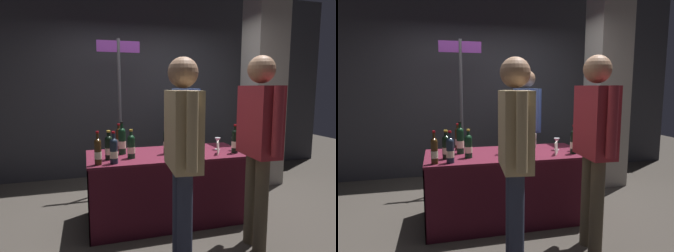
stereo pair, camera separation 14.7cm
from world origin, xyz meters
TOP-DOWN VIEW (x-y plane):
  - ground_plane at (0.00, 0.00)m, footprint 12.00×12.00m
  - back_partition at (0.00, 1.85)m, footprint 7.23×0.12m
  - concrete_pillar at (1.76, 0.86)m, footprint 0.50×0.50m
  - tasting_table at (0.00, 0.00)m, footprint 1.74×0.77m
  - featured_wine_bottle at (0.09, 0.01)m, footprint 0.07×0.07m
  - display_bottle_0 at (-0.76, -0.29)m, footprint 0.07×0.07m
  - display_bottle_1 at (-0.03, -0.03)m, footprint 0.07×0.07m
  - display_bottle_2 at (-0.62, -0.28)m, footprint 0.08×0.08m
  - display_bottle_3 at (-0.50, 0.28)m, footprint 0.07×0.07m
  - display_bottle_4 at (-0.65, -0.11)m, footprint 0.08×0.08m
  - display_bottle_5 at (0.71, -0.20)m, footprint 0.07×0.07m
  - display_bottle_6 at (0.10, -0.18)m, footprint 0.07×0.07m
  - display_bottle_7 at (-0.43, -0.12)m, footprint 0.08×0.08m
  - display_bottle_8 at (-0.49, 0.08)m, footprint 0.08×0.08m
  - wine_glass_near_vendor at (0.25, 0.11)m, footprint 0.08×0.08m
  - wine_glass_mid at (0.61, 0.02)m, footprint 0.07×0.07m
  - wine_glass_near_taster at (0.77, -0.07)m, footprint 0.07×0.07m
  - flower_vase at (0.39, 0.23)m, footprint 0.08×0.08m
  - brochure_stand at (0.51, -0.19)m, footprint 0.10×0.14m
  - vendor_presenter at (0.50, 0.85)m, footprint 0.30×0.58m
  - taster_foreground_right at (-0.15, -0.92)m, footprint 0.25×0.63m
  - taster_foreground_centre at (0.60, -0.80)m, footprint 0.24×0.60m
  - booth_signpost at (-0.39, 1.13)m, footprint 0.59×0.04m

SIDE VIEW (x-z plane):
  - ground_plane at x=0.00m, z-range 0.00..0.00m
  - tasting_table at x=0.00m, z-range 0.15..0.90m
  - brochure_stand at x=0.51m, z-range 0.75..0.89m
  - wine_glass_mid at x=0.61m, z-range 0.78..0.92m
  - wine_glass_near_vendor at x=0.25m, z-range 0.78..0.93m
  - wine_glass_near_taster at x=0.77m, z-range 0.79..0.93m
  - display_bottle_7 at x=-0.43m, z-range 0.73..1.02m
  - display_bottle_4 at x=-0.65m, z-range 0.73..1.02m
  - display_bottle_2 at x=-0.62m, z-range 0.72..1.03m
  - display_bottle_0 at x=-0.76m, z-range 0.72..1.04m
  - featured_wine_bottle at x=0.09m, z-range 0.72..1.04m
  - display_bottle_3 at x=-0.50m, z-range 0.73..1.04m
  - display_bottle_5 at x=0.71m, z-range 0.73..1.04m
  - flower_vase at x=0.39m, z-range 0.69..1.09m
  - display_bottle_1 at x=-0.03m, z-range 0.73..1.05m
  - display_bottle_6 at x=0.10m, z-range 0.72..1.07m
  - display_bottle_8 at x=-0.49m, z-range 0.72..1.08m
  - vendor_presenter at x=0.50m, z-range 0.18..1.88m
  - taster_foreground_right at x=-0.15m, z-range 0.18..1.88m
  - taster_foreground_centre at x=0.60m, z-range 0.19..1.93m
  - booth_signpost at x=-0.39m, z-range 0.25..2.39m
  - back_partition at x=0.00m, z-range 0.00..3.09m
  - concrete_pillar at x=1.76m, z-range 0.00..3.27m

